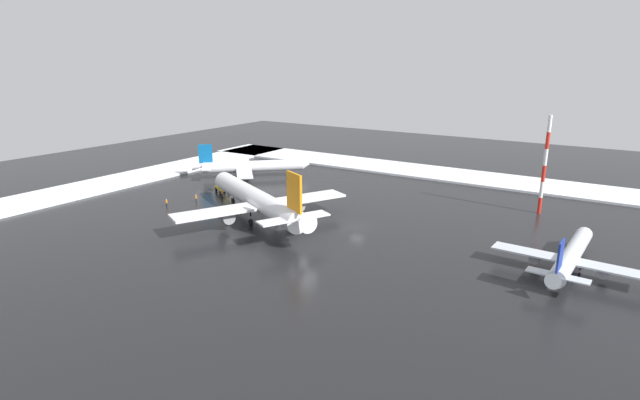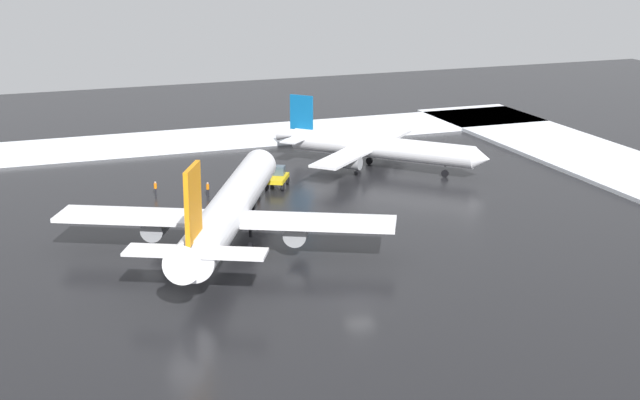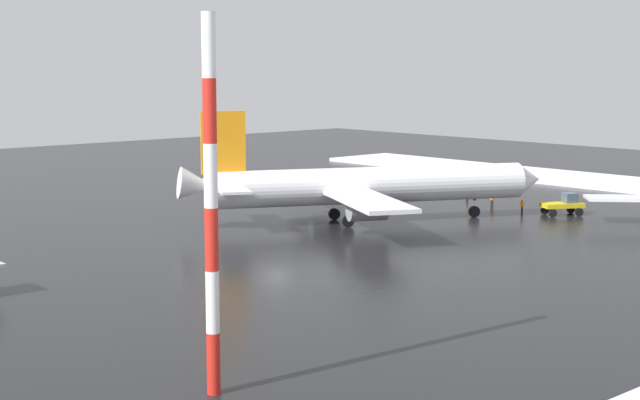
% 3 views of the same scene
% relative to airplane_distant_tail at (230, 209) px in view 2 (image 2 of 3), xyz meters
% --- Properties ---
extents(ground_plane, '(240.00, 240.00, 0.00)m').
position_rel_airplane_distant_tail_xyz_m(ground_plane, '(-17.75, -6.99, -4.01)').
color(ground_plane, black).
extents(snow_bank_right, '(14.00, 116.00, 0.54)m').
position_rel_airplane_distant_tail_xyz_m(snow_bank_right, '(49.25, -6.99, -3.74)').
color(snow_bank_right, white).
rests_on(snow_bank_right, ground_plane).
extents(airplane_distant_tail, '(38.05, 32.39, 12.14)m').
position_rel_airplane_distant_tail_xyz_m(airplane_distant_tail, '(0.00, 0.00, 0.00)').
color(airplane_distant_tail, white).
rests_on(airplane_distant_tail, ground_plane).
extents(airplane_parked_starboard, '(24.32, 23.35, 9.05)m').
position_rel_airplane_distant_tail_xyz_m(airplane_parked_starboard, '(24.56, -26.72, -1.02)').
color(airplane_parked_starboard, white).
rests_on(airplane_parked_starboard, ground_plane).
extents(pushback_tug, '(5.09, 4.16, 2.50)m').
position_rel_airplane_distant_tail_xyz_m(pushback_tug, '(20.36, -11.59, -2.73)').
color(pushback_tug, gold).
rests_on(pushback_tug, ground_plane).
extents(ground_crew_by_nose_gear, '(0.36, 0.36, 1.71)m').
position_rel_airplane_distant_tail_xyz_m(ground_crew_by_nose_gear, '(17.19, -8.18, -3.04)').
color(ground_crew_by_nose_gear, black).
rests_on(ground_crew_by_nose_gear, ground_plane).
extents(ground_crew_near_tug, '(0.36, 0.36, 1.71)m').
position_rel_airplane_distant_tail_xyz_m(ground_crew_near_tug, '(19.18, -2.38, -3.04)').
color(ground_crew_near_tug, black).
rests_on(ground_crew_near_tug, ground_plane).
extents(ground_crew_beside_wing, '(0.36, 0.36, 1.71)m').
position_rel_airplane_distant_tail_xyz_m(ground_crew_beside_wing, '(21.73, 3.45, -3.04)').
color(ground_crew_beside_wing, black).
rests_on(ground_crew_beside_wing, ground_plane).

